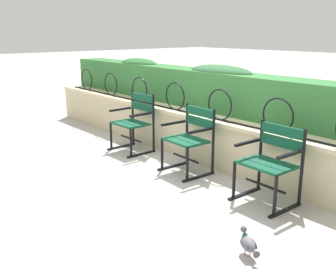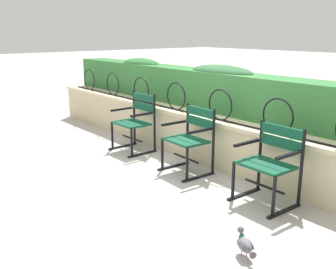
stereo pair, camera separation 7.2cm
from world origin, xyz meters
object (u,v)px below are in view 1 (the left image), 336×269
pigeon_near_chairs (248,244)px  park_chair_centre (190,138)px  park_chair_right (271,161)px  park_chair_left (134,121)px

pigeon_near_chairs → park_chair_centre: bearing=150.3°
park_chair_right → park_chair_centre: bearing=-179.3°
park_chair_left → pigeon_near_chairs: park_chair_left is taller
park_chair_centre → park_chair_right: park_chair_centre is taller
park_chair_left → park_chair_right: park_chair_left is taller
park_chair_centre → pigeon_near_chairs: size_ratio=3.11×
park_chair_left → pigeon_near_chairs: 3.23m
park_chair_right → pigeon_near_chairs: bearing=-62.3°
park_chair_right → pigeon_near_chairs: size_ratio=3.05×
park_chair_centre → park_chair_left: bearing=-179.9°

